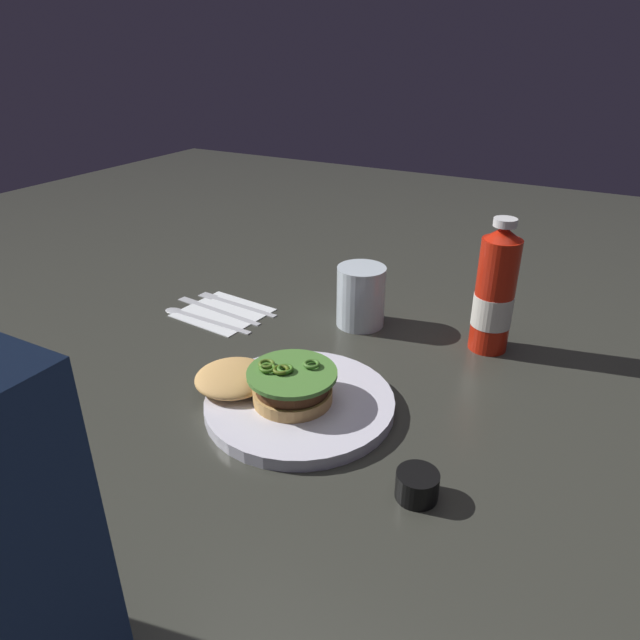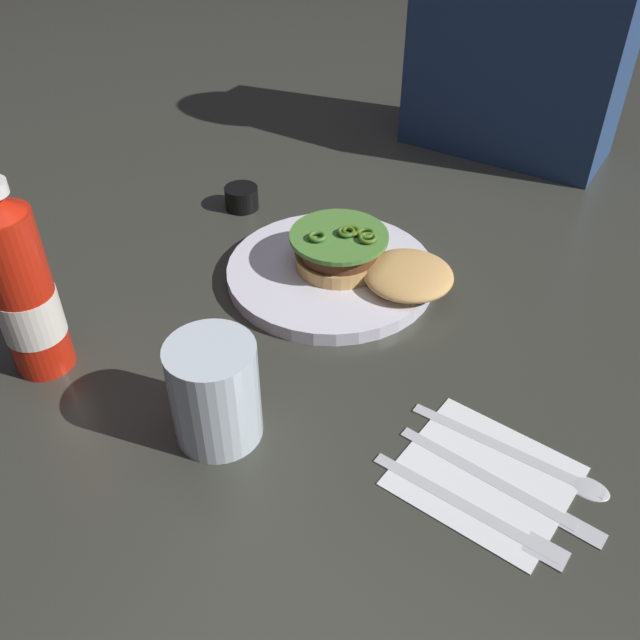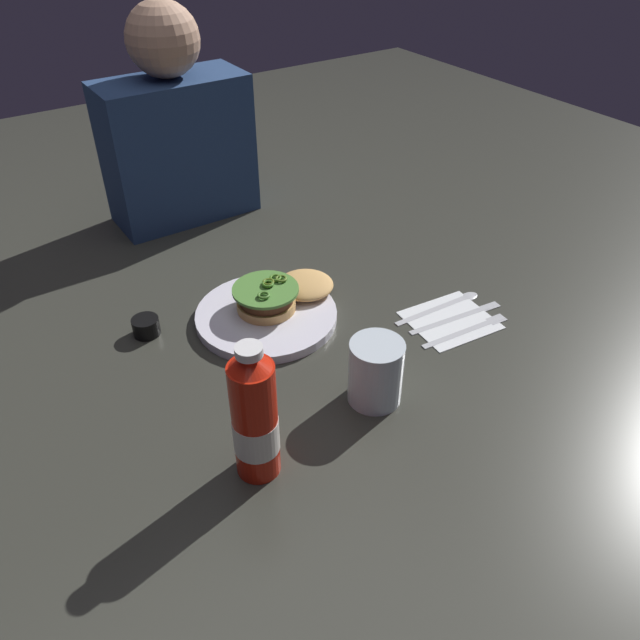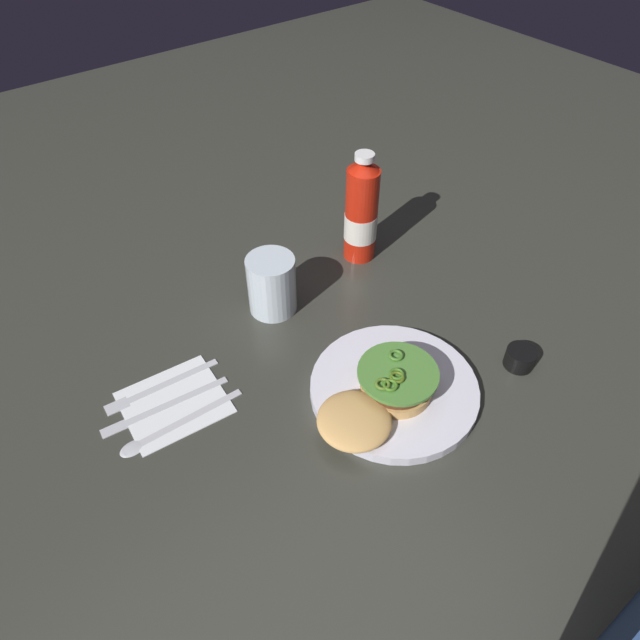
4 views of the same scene
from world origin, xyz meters
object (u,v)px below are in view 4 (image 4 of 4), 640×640
fork_utensil (153,389)px  butter_knife (158,408)px  dinner_plate (394,389)px  water_glass (272,285)px  ketchup_bottle (361,214)px  burger_sandwich (380,396)px  napkin (174,402)px  condiment_cup (520,358)px  spoon_utensil (166,429)px

fork_utensil → butter_knife: 0.04m
dinner_plate → water_glass: (0.04, -0.28, 0.05)m
ketchup_bottle → butter_knife: bearing=11.9°
dinner_plate → burger_sandwich: burger_sandwich is taller
burger_sandwich → napkin: burger_sandwich is taller
napkin → butter_knife: (0.03, -0.00, 0.00)m
water_glass → butter_knife: water_glass is taller
ketchup_bottle → napkin: ketchup_bottle is taller
burger_sandwich → ketchup_bottle: (-0.23, -0.32, 0.06)m
condiment_cup → spoon_utensil: (0.52, -0.24, -0.01)m
ketchup_bottle → napkin: bearing=12.8°
dinner_plate → butter_knife: (0.31, -0.20, -0.00)m
fork_utensil → spoon_utensil: bearing=77.0°
ketchup_bottle → spoon_utensil: ketchup_bottle is taller
dinner_plate → ketchup_bottle: 0.37m
burger_sandwich → fork_utensil: burger_sandwich is taller
water_glass → ketchup_bottle: bearing=-174.3°
dinner_plate → ketchup_bottle: ketchup_bottle is taller
ketchup_bottle → condiment_cup: size_ratio=4.55×
napkin → fork_utensil: 0.05m
ketchup_bottle → dinner_plate: bearing=58.4°
dinner_plate → condiment_cup: bearing=157.7°
ketchup_bottle → fork_utensil: (0.49, 0.06, -0.09)m
water_glass → spoon_utensil: water_glass is taller
napkin → butter_knife: butter_knife is taller
condiment_cup → butter_knife: bearing=-28.7°
fork_utensil → burger_sandwich: bearing=135.8°
butter_knife → condiment_cup: bearing=151.3°
water_glass → napkin: size_ratio=0.72×
dinner_plate → napkin: bearing=-34.3°
dinner_plate → ketchup_bottle: size_ratio=1.19×
fork_utensil → condiment_cup: bearing=147.5°
ketchup_bottle → fork_utensil: 0.50m
water_glass → condiment_cup: (-0.24, 0.36, -0.04)m
condiment_cup → burger_sandwich: bearing=-16.0°
condiment_cup → fork_utensil: size_ratio=0.26×
condiment_cup → butter_knife: size_ratio=0.24×
spoon_utensil → napkin: bearing=-130.5°
dinner_plate → ketchup_bottle: bearing=-121.6°
condiment_cup → fork_utensil: (0.50, -0.32, -0.01)m
spoon_utensil → burger_sandwich: bearing=148.7°
spoon_utensil → condiment_cup: bearing=155.5°
condiment_cup → butter_knife: 0.59m
butter_knife → napkin: bearing=173.7°
burger_sandwich → water_glass: water_glass is taller
burger_sandwich → condiment_cup: bearing=164.0°
dinner_plate → fork_utensil: (0.30, -0.24, -0.00)m
condiment_cup → spoon_utensil: 0.58m
dinner_plate → butter_knife: size_ratio=1.29×
burger_sandwich → spoon_utensil: size_ratio=1.03×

